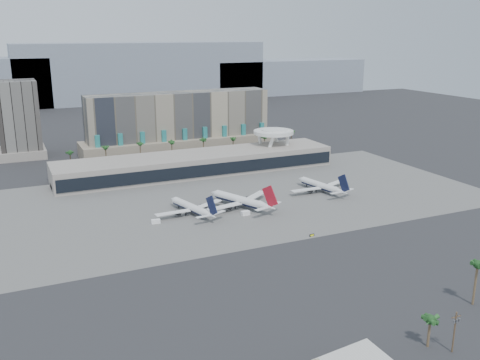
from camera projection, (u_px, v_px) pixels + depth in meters
name	position (u px, v px, depth m)	size (l,w,h in m)	color
ground	(285.00, 233.00, 229.18)	(900.00, 900.00, 0.00)	#232326
apron_pad	(234.00, 198.00, 277.43)	(260.00, 130.00, 0.06)	#5B5B59
mountain_ridge	(117.00, 77.00, 644.61)	(680.00, 60.00, 70.00)	gray
hotel	(180.00, 128.00, 381.66)	(140.00, 30.00, 42.00)	tan
office_tower	(19.00, 124.00, 360.80)	(30.00, 30.00, 52.00)	black
terminal	(198.00, 163.00, 323.80)	(170.00, 32.50, 14.50)	#A59C91
saucer_structure	(273.00, 135.00, 347.82)	(26.00, 26.00, 21.89)	white
palm_row	(189.00, 144.00, 356.36)	(157.80, 2.80, 13.10)	brown
utility_pole	(455.00, 329.00, 142.14)	(3.20, 0.85, 12.00)	#4C3826
airliner_left	(192.00, 207.00, 251.63)	(35.97, 37.32, 13.16)	white
airliner_centre	(241.00, 200.00, 260.92)	(39.22, 40.38, 14.92)	white
airliner_right	(321.00, 186.00, 286.71)	(36.94, 38.38, 13.37)	white
service_vehicle_a	(156.00, 221.00, 240.00)	(3.95, 1.93, 1.93)	white
service_vehicle_b	(245.00, 213.00, 250.84)	(3.97, 2.27, 2.04)	white
taxiway_sign	(312.00, 235.00, 225.07)	(2.33, 0.54, 1.05)	black
near_palm_a	(430.00, 324.00, 144.80)	(6.00, 6.00, 9.69)	brown
near_palm_b	(477.00, 269.00, 165.93)	(6.00, 6.00, 15.16)	brown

